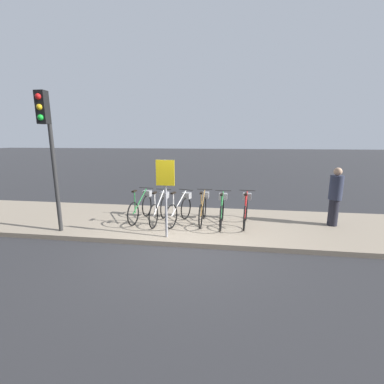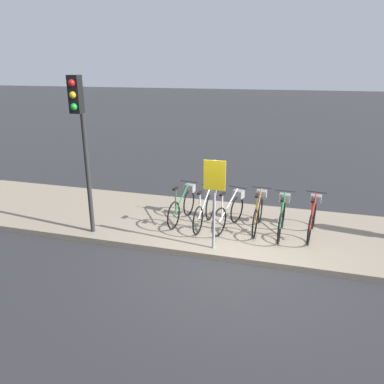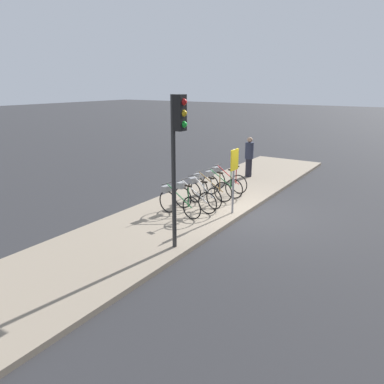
{
  "view_description": "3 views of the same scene",
  "coord_description": "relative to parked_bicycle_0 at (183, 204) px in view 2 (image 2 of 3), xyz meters",
  "views": [
    {
      "loc": [
        1.02,
        -5.52,
        2.5
      ],
      "look_at": [
        0.17,
        0.49,
        1.23
      ],
      "focal_mm": 24.0,
      "sensor_mm": 36.0,
      "label": 1
    },
    {
      "loc": [
        1.09,
        -6.62,
        3.74
      ],
      "look_at": [
        -1.2,
        1.33,
        0.96
      ],
      "focal_mm": 35.0,
      "sensor_mm": 36.0,
      "label": 2
    },
    {
      "loc": [
        -9.86,
        -4.38,
        3.8
      ],
      "look_at": [
        -1.33,
        1.14,
        0.84
      ],
      "focal_mm": 35.0,
      "sensor_mm": 36.0,
      "label": 3
    }
  ],
  "objects": [
    {
      "name": "ground_plane",
      "position": [
        1.49,
        -1.56,
        -0.55
      ],
      "size": [
        120.0,
        120.0,
        0.0
      ],
      "primitive_type": "plane",
      "color": "#2D2D30"
    },
    {
      "name": "sidewalk",
      "position": [
        1.49,
        0.02,
        -0.49
      ],
      "size": [
        16.79,
        3.16,
        0.12
      ],
      "color": "gray",
      "rests_on": "ground_plane"
    },
    {
      "name": "parked_bicycle_0",
      "position": [
        0.0,
        0.0,
        0.0
      ],
      "size": [
        0.46,
        1.58,
        0.97
      ],
      "color": "black",
      "rests_on": "sidewalk"
    },
    {
      "name": "parked_bicycle_1",
      "position": [
        0.6,
        -0.14,
        0.0
      ],
      "size": [
        0.46,
        1.58,
        0.97
      ],
      "color": "black",
      "rests_on": "sidewalk"
    },
    {
      "name": "parked_bicycle_2",
      "position": [
        1.19,
        -0.11,
        0.0
      ],
      "size": [
        0.58,
        1.53,
        0.97
      ],
      "color": "black",
      "rests_on": "sidewalk"
    },
    {
      "name": "parked_bicycle_3",
      "position": [
        1.83,
        0.02,
        0.0
      ],
      "size": [
        0.46,
        1.58,
        0.97
      ],
      "color": "black",
      "rests_on": "sidewalk"
    },
    {
      "name": "parked_bicycle_4",
      "position": [
        2.37,
        -0.09,
        0.0
      ],
      "size": [
        0.46,
        1.58,
        0.97
      ],
      "color": "black",
      "rests_on": "sidewalk"
    },
    {
      "name": "parked_bicycle_5",
      "position": [
        3.04,
        0.02,
        0.0
      ],
      "size": [
        0.46,
        1.57,
        0.97
      ],
      "color": "black",
      "rests_on": "sidewalk"
    },
    {
      "name": "traffic_light",
      "position": [
        -1.81,
        -1.32,
        2.06
      ],
      "size": [
        0.24,
        0.4,
        3.46
      ],
      "color": "#2D2D2D",
      "rests_on": "sidewalk"
    },
    {
      "name": "sign_post",
      "position": [
        1.05,
        -1.27,
        0.86
      ],
      "size": [
        0.44,
        0.07,
        1.89
      ],
      "color": "#99999E",
      "rests_on": "sidewalk"
    }
  ]
}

